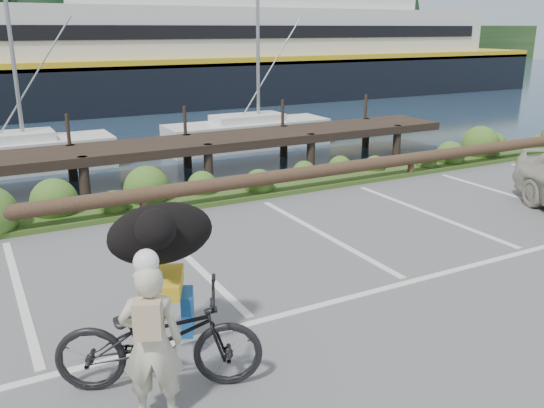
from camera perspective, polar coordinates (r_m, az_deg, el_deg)
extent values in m
plane|color=#565658|center=(7.92, -2.98, -10.43)|extent=(72.00, 72.00, 0.00)
cube|color=#3D5B21|center=(12.57, -13.44, -0.08)|extent=(34.00, 1.60, 0.10)
imported|color=black|center=(6.24, -11.13, -12.95)|extent=(2.27, 1.56, 1.13)
imported|color=beige|center=(5.69, -11.83, -13.33)|extent=(0.70, 0.59, 1.62)
ellipsoid|color=black|center=(6.48, -10.93, -2.88)|extent=(1.02, 1.33, 0.69)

